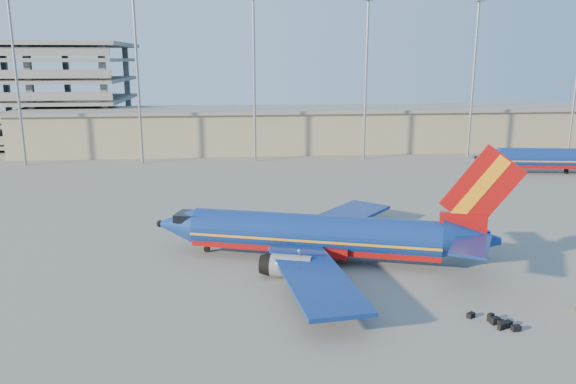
# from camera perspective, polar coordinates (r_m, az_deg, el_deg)

# --- Properties ---
(ground) EXTENTS (220.00, 220.00, 0.00)m
(ground) POSITION_cam_1_polar(r_m,az_deg,el_deg) (58.01, 3.72, -4.80)
(ground) COLOR slate
(ground) RESTS_ON ground
(terminal_building) EXTENTS (122.00, 16.00, 8.50)m
(terminal_building) POSITION_cam_1_polar(r_m,az_deg,el_deg) (114.80, 3.90, 6.48)
(terminal_building) COLOR gray
(terminal_building) RESTS_ON ground
(light_mast_row) EXTENTS (101.60, 1.60, 28.65)m
(light_mast_row) POSITION_cam_1_polar(r_m,az_deg,el_deg) (101.33, 2.33, 13.09)
(light_mast_row) COLOR gray
(light_mast_row) RESTS_ON ground
(aircraft_main) EXTENTS (32.10, 30.38, 11.21)m
(aircraft_main) POSITION_cam_1_polar(r_m,az_deg,el_deg) (51.38, 3.52, -4.42)
(aircraft_main) COLOR navy
(aircraft_main) RESTS_ON ground
(aircraft_second) EXTENTS (31.65, 12.24, 10.77)m
(aircraft_second) POSITION_cam_1_polar(r_m,az_deg,el_deg) (101.10, 26.96, 3.05)
(aircraft_second) COLOR navy
(aircraft_second) RESTS_ON ground
(luggage_pile) EXTENTS (2.90, 2.80, 0.54)m
(luggage_pile) POSITION_cam_1_polar(r_m,az_deg,el_deg) (42.69, 20.55, -12.27)
(luggage_pile) COLOR black
(luggage_pile) RESTS_ON ground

